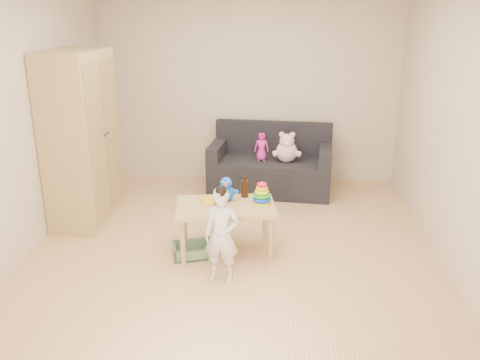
# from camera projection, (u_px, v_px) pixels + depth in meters

# --- Properties ---
(room) EXTENTS (4.50, 4.50, 4.50)m
(room) POSITION_uv_depth(u_px,v_px,m) (232.00, 122.00, 4.66)
(room) COLOR tan
(room) RESTS_ON ground
(wardrobe) EXTENTS (0.52, 1.05, 1.88)m
(wardrobe) POSITION_uv_depth(u_px,v_px,m) (82.00, 138.00, 5.56)
(wardrobe) COLOR tan
(wardrobe) RESTS_ON ground
(sofa) EXTENTS (1.61, 0.92, 0.44)m
(sofa) POSITION_uv_depth(u_px,v_px,m) (270.00, 175.00, 6.64)
(sofa) COLOR black
(sofa) RESTS_ON ground
(play_table) EXTENTS (1.02, 0.73, 0.50)m
(play_table) POSITION_uv_depth(u_px,v_px,m) (226.00, 229.00, 4.96)
(play_table) COLOR tan
(play_table) RESTS_ON ground
(storage_bin) EXTENTS (0.45, 0.38, 0.11)m
(storage_bin) POSITION_uv_depth(u_px,v_px,m) (193.00, 250.00, 4.94)
(storage_bin) COLOR #5F805D
(storage_bin) RESTS_ON ground
(toddler) EXTENTS (0.33, 0.25, 0.83)m
(toddler) POSITION_uv_depth(u_px,v_px,m) (222.00, 237.00, 4.39)
(toddler) COLOR silver
(toddler) RESTS_ON ground
(pink_bear) EXTENTS (0.34, 0.31, 0.33)m
(pink_bear) POSITION_uv_depth(u_px,v_px,m) (287.00, 149.00, 6.41)
(pink_bear) COLOR #FEBBD2
(pink_bear) RESTS_ON sofa
(doll) EXTENTS (0.18, 0.12, 0.36)m
(doll) POSITION_uv_depth(u_px,v_px,m) (262.00, 147.00, 6.46)
(doll) COLOR #EB2CB0
(doll) RESTS_ON sofa
(ring_stacker) EXTENTS (0.18, 0.18, 0.21)m
(ring_stacker) POSITION_uv_depth(u_px,v_px,m) (262.00, 195.00, 4.89)
(ring_stacker) COLOR #FFFD0D
(ring_stacker) RESTS_ON play_table
(brown_bottle) EXTENTS (0.07, 0.07, 0.22)m
(brown_bottle) POSITION_uv_depth(u_px,v_px,m) (245.00, 188.00, 5.06)
(brown_bottle) COLOR black
(brown_bottle) RESTS_ON play_table
(blue_plush) EXTENTS (0.23, 0.19, 0.24)m
(blue_plush) POSITION_uv_depth(u_px,v_px,m) (226.00, 188.00, 4.96)
(blue_plush) COLOR #1C61FF
(blue_plush) RESTS_ON play_table
(wooden_figure) EXTENTS (0.04, 0.04, 0.10)m
(wooden_figure) POSITION_uv_depth(u_px,v_px,m) (216.00, 200.00, 4.86)
(wooden_figure) COLOR brown
(wooden_figure) RESTS_ON play_table
(yellow_book) EXTENTS (0.27, 0.27, 0.02)m
(yellow_book) POSITION_uv_depth(u_px,v_px,m) (212.00, 201.00, 4.96)
(yellow_book) COLOR gold
(yellow_book) RESTS_ON play_table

